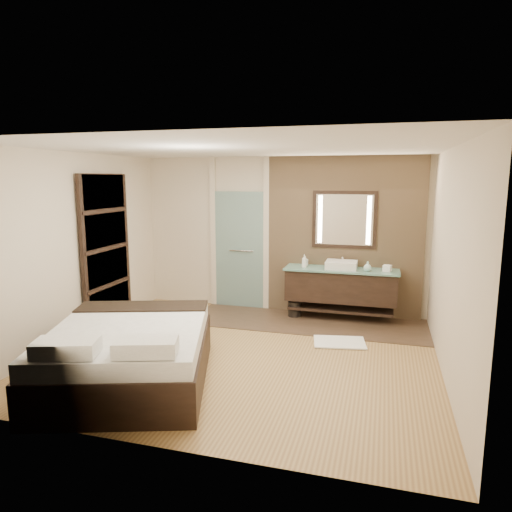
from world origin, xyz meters
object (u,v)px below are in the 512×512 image
(waste_bin, at_px, (294,309))
(vanity, at_px, (341,285))
(bed, at_px, (129,354))
(mirror_unit, at_px, (344,220))

(waste_bin, bearing_deg, vanity, 5.10)
(bed, relative_size, waste_bin, 9.31)
(mirror_unit, xyz_separation_m, bed, (-2.11, -3.31, -1.31))
(mirror_unit, distance_m, bed, 4.14)
(mirror_unit, relative_size, bed, 0.41)
(vanity, relative_size, mirror_unit, 1.75)
(vanity, distance_m, bed, 3.74)
(bed, distance_m, waste_bin, 3.30)
(vanity, xyz_separation_m, bed, (-2.11, -3.08, -0.24))
(vanity, relative_size, waste_bin, 6.70)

